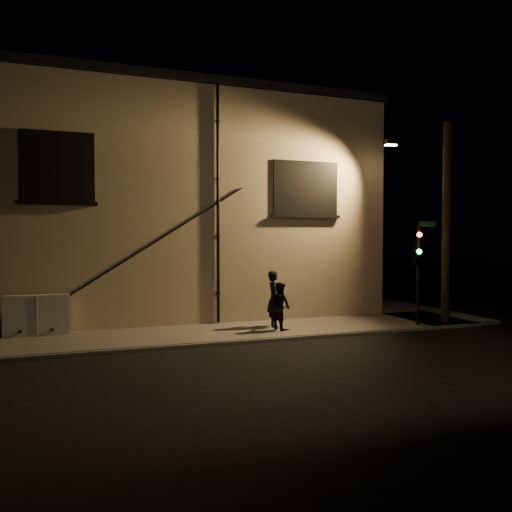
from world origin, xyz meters
name	(u,v)px	position (x,y,z in m)	size (l,w,h in m)	color
ground	(299,339)	(0.00, 0.00, 0.00)	(90.00, 90.00, 0.00)	black
sidewalk	(282,315)	(1.22, 4.39, 0.06)	(21.00, 16.00, 0.12)	#58554F
building	(158,210)	(-3.00, 8.99, 4.40)	(16.20, 12.23, 8.80)	tan
utility_cabinet	(37,315)	(-7.66, 2.70, 0.75)	(1.91, 0.32, 1.26)	#B4B1AB
pedestrian_a	(274,299)	(-0.18, 1.69, 1.07)	(0.69, 0.45, 1.90)	black
pedestrian_b	(280,306)	(-0.21, 1.07, 0.90)	(0.76, 0.59, 1.56)	black
traffic_signal	(416,256)	(4.43, 0.19, 2.54)	(1.14, 2.07, 3.58)	black
streetlamp_pole	(443,218)	(5.91, 0.61, 3.84)	(2.03, 1.39, 7.24)	black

